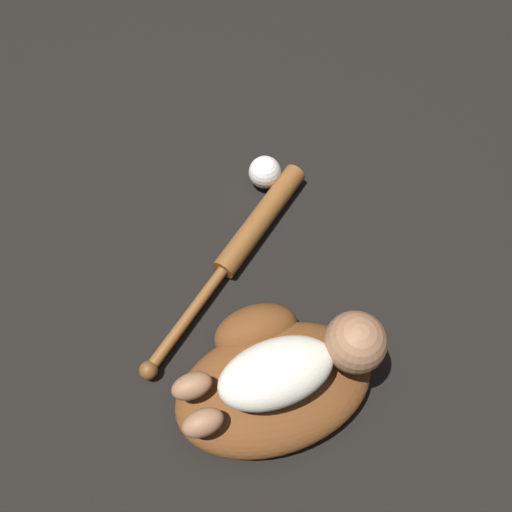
{
  "coord_description": "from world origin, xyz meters",
  "views": [
    {
      "loc": [
        -0.17,
        -0.21,
        0.97
      ],
      "look_at": [
        0.13,
        0.19,
        0.08
      ],
      "focal_mm": 35.0,
      "sensor_mm": 36.0,
      "label": 1
    }
  ],
  "objects_px": {
    "baby_figure": "(299,364)",
    "baseball_bat": "(247,238)",
    "baseball_glove": "(272,377)",
    "baseball": "(265,172)"
  },
  "relations": [
    {
      "from": "baby_figure",
      "to": "baseball_bat",
      "type": "relative_size",
      "value": 0.68
    },
    {
      "from": "baseball_bat",
      "to": "baseball",
      "type": "xyz_separation_m",
      "value": [
        0.14,
        0.11,
        0.01
      ]
    },
    {
      "from": "baseball_bat",
      "to": "baby_figure",
      "type": "bearing_deg",
      "value": -110.83
    },
    {
      "from": "baseball",
      "to": "baseball_glove",
      "type": "bearing_deg",
      "value": -125.85
    },
    {
      "from": "baseball_glove",
      "to": "baseball_bat",
      "type": "distance_m",
      "value": 0.32
    },
    {
      "from": "baseball_bat",
      "to": "baseball",
      "type": "distance_m",
      "value": 0.18
    },
    {
      "from": "baby_figure",
      "to": "baseball_glove",
      "type": "bearing_deg",
      "value": 137.08
    },
    {
      "from": "baseball_glove",
      "to": "baseball",
      "type": "bearing_deg",
      "value": 54.15
    },
    {
      "from": "baseball_bat",
      "to": "baseball",
      "type": "bearing_deg",
      "value": 39.84
    },
    {
      "from": "baby_figure",
      "to": "baseball_bat",
      "type": "height_order",
      "value": "baby_figure"
    }
  ]
}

